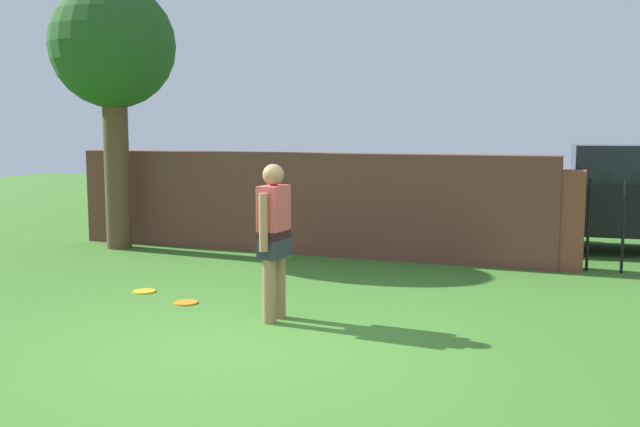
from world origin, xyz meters
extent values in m
plane|color=#3D7528|center=(0.00, 0.00, 0.00)|extent=(40.00, 40.00, 0.00)
cube|color=brown|center=(-1.50, 4.88, 0.80)|extent=(7.90, 0.50, 1.60)
cylinder|color=brown|center=(-4.50, 4.21, 1.38)|extent=(0.40, 0.40, 2.76)
sphere|color=#23511E|center=(-4.50, 4.21, 3.32)|extent=(2.02, 2.02, 2.02)
cylinder|color=#9E704C|center=(-0.21, 1.10, 0.42)|extent=(0.14, 0.14, 0.85)
cylinder|color=#9E704C|center=(-0.22, 0.88, 0.42)|extent=(0.14, 0.14, 0.85)
cube|color=#2D2D38|center=(-0.21, 0.99, 0.80)|extent=(0.23, 0.37, 0.28)
cube|color=#CC4C4C|center=(-0.21, 0.99, 1.12)|extent=(0.23, 0.37, 0.55)
sphere|color=#9E704C|center=(-0.21, 0.99, 1.51)|extent=(0.22, 0.22, 0.22)
cylinder|color=#9E704C|center=(-0.20, 1.21, 1.05)|extent=(0.09, 0.09, 0.58)
cylinder|color=#9E704C|center=(-0.22, 0.76, 1.05)|extent=(0.09, 0.09, 0.58)
cube|color=brown|center=(2.55, 4.88, 0.70)|extent=(0.44, 0.44, 1.40)
cylinder|color=black|center=(2.82, 4.88, 0.65)|extent=(0.04, 0.04, 1.30)
cylinder|color=black|center=(3.27, 4.88, 0.65)|extent=(0.04, 0.04, 1.30)
cube|color=black|center=(3.55, 6.85, 0.72)|extent=(4.30, 1.97, 0.80)
cube|color=#1E2328|center=(3.55, 6.85, 1.42)|extent=(2.10, 1.63, 0.60)
cylinder|color=black|center=(2.13, 7.61, 0.32)|extent=(0.65, 0.26, 0.64)
cylinder|color=black|center=(2.25, 5.91, 0.32)|extent=(0.65, 0.26, 0.64)
cylinder|color=orange|center=(-1.45, 1.28, 0.01)|extent=(0.27, 0.27, 0.02)
cylinder|color=yellow|center=(-2.22, 1.59, 0.01)|extent=(0.27, 0.27, 0.02)
camera|label=1|loc=(2.74, -5.54, 1.97)|focal=39.73mm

